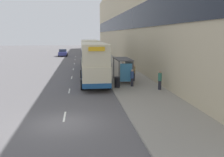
% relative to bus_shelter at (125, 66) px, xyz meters
% --- Properties ---
extents(ground_plane, '(220.00, 220.00, 0.00)m').
position_rel_bus_shelter_xyz_m(ground_plane, '(-5.77, -11.71, -1.88)').
color(ground_plane, '#5B595B').
extents(pavement, '(5.00, 93.00, 0.14)m').
position_rel_bus_shelter_xyz_m(pavement, '(0.73, 26.79, -1.81)').
color(pavement, gray).
rests_on(pavement, ground_plane).
extents(terrace_facade, '(3.10, 93.00, 16.77)m').
position_rel_bus_shelter_xyz_m(terrace_facade, '(4.72, 26.79, 6.50)').
color(terrace_facade, '#C6B793').
rests_on(terrace_facade, ground_plane).
extents(lane_mark_0, '(0.12, 2.00, 0.01)m').
position_rel_bus_shelter_xyz_m(lane_mark_0, '(-5.77, -10.48, -1.87)').
color(lane_mark_0, silver).
rests_on(lane_mark_0, ground_plane).
extents(lane_mark_1, '(0.12, 2.00, 0.01)m').
position_rel_bus_shelter_xyz_m(lane_mark_1, '(-5.77, -3.08, -1.87)').
color(lane_mark_1, silver).
rests_on(lane_mark_1, ground_plane).
extents(lane_mark_2, '(0.12, 2.00, 0.01)m').
position_rel_bus_shelter_xyz_m(lane_mark_2, '(-5.77, 4.32, -1.87)').
color(lane_mark_2, silver).
rests_on(lane_mark_2, ground_plane).
extents(lane_mark_3, '(0.12, 2.00, 0.01)m').
position_rel_bus_shelter_xyz_m(lane_mark_3, '(-5.77, 11.72, -1.87)').
color(lane_mark_3, silver).
rests_on(lane_mark_3, ground_plane).
extents(lane_mark_4, '(0.12, 2.00, 0.01)m').
position_rel_bus_shelter_xyz_m(lane_mark_4, '(-5.77, 19.12, -1.87)').
color(lane_mark_4, silver).
rests_on(lane_mark_4, ground_plane).
extents(lane_mark_5, '(0.12, 2.00, 0.01)m').
position_rel_bus_shelter_xyz_m(lane_mark_5, '(-5.77, 26.52, -1.87)').
color(lane_mark_5, silver).
rests_on(lane_mark_5, ground_plane).
extents(lane_mark_6, '(0.12, 2.00, 0.01)m').
position_rel_bus_shelter_xyz_m(lane_mark_6, '(-5.77, 33.92, -1.87)').
color(lane_mark_6, silver).
rests_on(lane_mark_6, ground_plane).
extents(bus_shelter, '(1.60, 4.20, 2.48)m').
position_rel_bus_shelter_xyz_m(bus_shelter, '(0.00, 0.00, 0.00)').
color(bus_shelter, '#4C4C51').
rests_on(bus_shelter, ground_plane).
extents(double_decker_bus_near, '(2.85, 10.09, 4.30)m').
position_rel_bus_shelter_xyz_m(double_decker_bus_near, '(-3.30, 0.31, 0.41)').
color(double_decker_bus_near, beige).
rests_on(double_decker_bus_near, ground_plane).
extents(double_decker_bus_ahead, '(2.85, 11.52, 4.30)m').
position_rel_bus_shelter_xyz_m(double_decker_bus_ahead, '(-3.20, 12.61, 0.41)').
color(double_decker_bus_ahead, beige).
rests_on(double_decker_bus_ahead, ground_plane).
extents(car_0, '(1.96, 3.90, 1.85)m').
position_rel_bus_shelter_xyz_m(car_0, '(-2.97, 29.75, -0.97)').
color(car_0, silver).
rests_on(car_0, ground_plane).
extents(car_1, '(2.09, 4.26, 1.71)m').
position_rel_bus_shelter_xyz_m(car_1, '(-8.83, 35.40, -1.03)').
color(car_1, navy).
rests_on(car_1, ground_plane).
extents(car_2, '(2.07, 4.05, 1.68)m').
position_rel_bus_shelter_xyz_m(car_2, '(-3.17, 36.17, -1.04)').
color(car_2, black).
rests_on(car_2, ground_plane).
extents(car_3, '(1.91, 4.30, 1.71)m').
position_rel_bus_shelter_xyz_m(car_3, '(-2.96, 54.13, -1.03)').
color(car_3, maroon).
rests_on(car_3, ground_plane).
extents(pedestrian_at_shelter, '(0.35, 0.35, 1.76)m').
position_rel_bus_shelter_xyz_m(pedestrian_at_shelter, '(2.53, -4.17, -0.84)').
color(pedestrian_at_shelter, '#23232D').
rests_on(pedestrian_at_shelter, ground_plane).
extents(pedestrian_1, '(0.36, 0.36, 1.83)m').
position_rel_bus_shelter_xyz_m(pedestrian_1, '(1.03, 0.32, -0.80)').
color(pedestrian_1, '#23232D').
rests_on(pedestrian_1, ground_plane).
extents(pedestrian_2, '(0.33, 0.33, 1.68)m').
position_rel_bus_shelter_xyz_m(pedestrian_2, '(0.31, -2.37, -0.88)').
color(pedestrian_2, '#23232D').
rests_on(pedestrian_2, ground_plane).
extents(pedestrian_3, '(0.32, 0.32, 1.63)m').
position_rel_bus_shelter_xyz_m(pedestrian_3, '(0.59, 4.61, -0.90)').
color(pedestrian_3, '#23232D').
rests_on(pedestrian_3, ground_plane).
extents(litter_bin, '(0.55, 0.55, 1.05)m').
position_rel_bus_shelter_xyz_m(litter_bin, '(-1.22, -2.74, -1.21)').
color(litter_bin, black).
rests_on(litter_bin, ground_plane).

